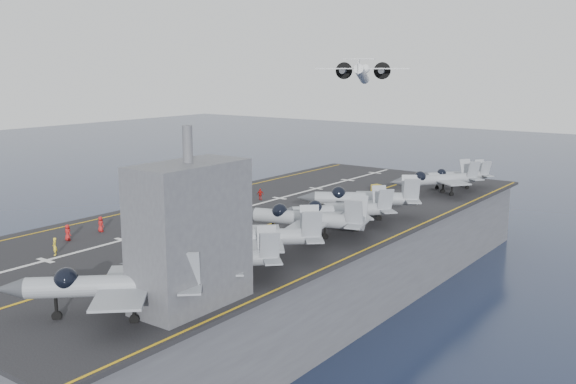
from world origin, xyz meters
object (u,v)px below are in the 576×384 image
Objects in this scene: island_superstructure at (190,217)px; tow_cart_a at (175,257)px; fighter_jet_0 at (113,283)px; transport_plane at (362,74)px.

island_superstructure reaches higher than tow_cart_a.
transport_plane is (-27.82, 86.96, 15.46)m from fighter_jet_0.
island_superstructure is at bearing 62.14° from fighter_jet_0.
island_superstructure is 0.78× the size of fighter_jet_0.
transport_plane is (-30.80, 81.33, 10.76)m from island_superstructure.
island_superstructure is at bearing -37.23° from tow_cart_a.
transport_plane is at bearing 107.74° from fighter_jet_0.
fighter_jet_0 is (-2.98, -5.64, -4.70)m from island_superstructure.
transport_plane reaches higher than tow_cart_a.
fighter_jet_0 is 14.61m from tow_cart_a.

